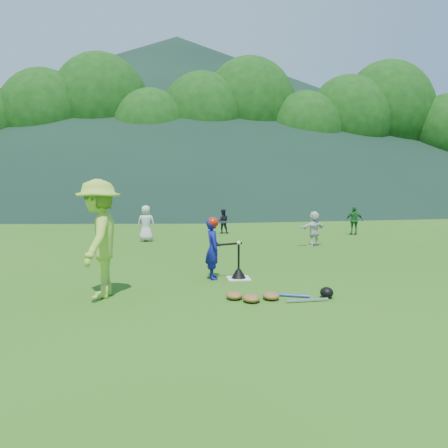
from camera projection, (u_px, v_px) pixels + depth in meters
name	position (u px, v px, depth m)	size (l,w,h in m)	color
ground	(239.00, 279.00, 8.84)	(120.00, 120.00, 0.00)	#295513
home_plate	(239.00, 278.00, 8.84)	(0.45, 0.45, 0.02)	silver
baseball	(239.00, 243.00, 8.77)	(0.08, 0.08, 0.08)	white
batter_child	(213.00, 249.00, 8.79)	(0.45, 0.29, 1.23)	navy
adult_coach	(99.00, 239.00, 7.32)	(1.29, 0.74, 1.99)	#9FCE3C
fielder_a	(146.00, 223.00, 14.75)	(0.60, 0.39, 1.23)	silver
fielder_b	(223.00, 221.00, 17.24)	(0.47, 0.37, 0.97)	black
fielder_c	(354.00, 221.00, 16.70)	(0.65, 0.27, 1.11)	#1D6123
fielder_d	(314.00, 229.00, 13.66)	(1.02, 0.32, 1.09)	silver
batting_tee	(239.00, 273.00, 8.83)	(0.30, 0.30, 0.68)	black
batter_gear	(214.00, 224.00, 8.75)	(0.73, 0.26, 0.59)	#AD180B
equipment_pile	(271.00, 296.00, 7.21)	(1.80, 0.56, 0.19)	olive
outfield_fence	(188.00, 200.00, 36.47)	(70.07, 0.08, 1.33)	gray
tree_line	(187.00, 119.00, 41.61)	(70.04, 11.40, 14.82)	#382314
distant_hills	(140.00, 120.00, 87.56)	(155.00, 140.00, 32.00)	black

